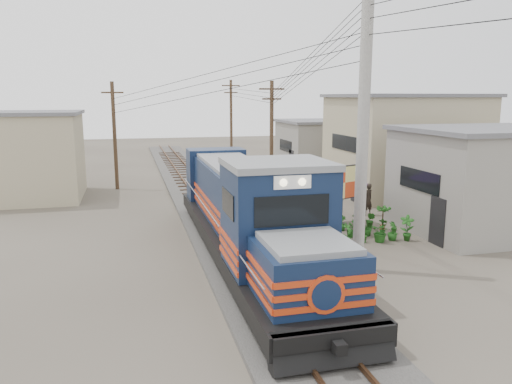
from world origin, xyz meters
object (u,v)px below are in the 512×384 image
object	(u,v)px
vendor	(368,199)
locomotive	(248,214)
billboard	(344,184)
market_umbrella	(343,177)

from	to	relation	value
vendor	locomotive	bearing A→B (deg)	17.39
billboard	vendor	xyz separation A→B (m)	(2.84, 3.31, -1.46)
locomotive	billboard	xyz separation A→B (m)	(4.83, 2.22, 0.52)
billboard	vendor	size ratio (longest dim) A/B	1.87
billboard	market_umbrella	distance (m)	1.86
vendor	billboard	bearing A→B (deg)	30.97
billboard	locomotive	bearing A→B (deg)	-177.82
locomotive	vendor	distance (m)	9.51
locomotive	market_umbrella	world-z (taller)	locomotive
locomotive	market_umbrella	size ratio (longest dim) A/B	6.24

